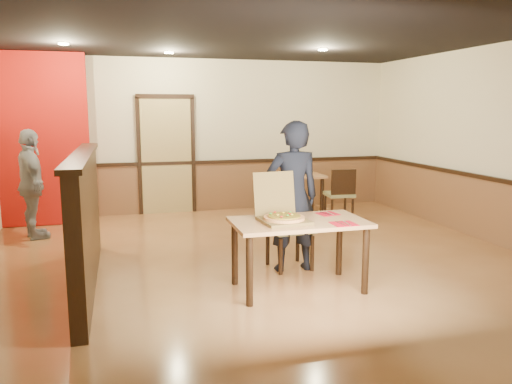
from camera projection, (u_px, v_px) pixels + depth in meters
floor at (260, 264)px, 6.17m from camera, size 7.00×7.00×0.00m
ceiling at (260, 29)px, 5.71m from camera, size 7.00×7.00×0.00m
wall_back at (209, 136)px, 9.27m from camera, size 7.00×0.00×7.00m
wall_right at (505, 146)px, 6.85m from camera, size 0.00×7.00×7.00m
wainscot_back at (210, 187)px, 9.40m from camera, size 7.00×0.04×0.90m
chair_rail_back at (210, 162)px, 9.30m from camera, size 7.00×0.06×0.06m
wainscot_right at (498, 213)px, 7.00m from camera, size 0.04×7.00×0.90m
chair_rail_right at (499, 180)px, 6.92m from camera, size 0.06×7.00×0.06m
back_door at (167, 156)px, 9.08m from camera, size 0.90×0.06×2.10m
booth_partition at (86, 219)px, 5.34m from camera, size 0.20×3.10×1.44m
red_accent_panel at (37, 140)px, 8.04m from camera, size 1.60×0.20×2.78m
spot_a at (63, 44)px, 6.83m from camera, size 0.14×0.14×0.02m
spot_b at (169, 52)px, 7.89m from camera, size 0.14×0.14×0.02m
spot_c at (323, 50)px, 7.51m from camera, size 0.14×0.14×0.02m
main_table at (299, 231)px, 5.22m from camera, size 1.40×0.80×0.75m
diner_chair at (287, 223)px, 6.02m from camera, size 0.53×0.53×0.99m
side_chair_left at (288, 196)px, 8.30m from camera, size 0.59×0.59×0.84m
side_chair_right at (340, 192)px, 8.52m from camera, size 0.48×0.48×0.90m
side_table at (303, 184)px, 8.98m from camera, size 0.71×0.71×0.73m
diner at (292, 197)px, 5.82m from camera, size 0.66×0.44×1.77m
passerby at (32, 184)px, 7.27m from camera, size 0.68×1.02×1.62m
pizza_box at (282, 216)px, 5.15m from camera, size 0.50×0.58×0.49m
pizza at (284, 218)px, 5.10m from camera, size 0.53×0.53×0.03m
napkin_near at (344, 224)px, 5.04m from camera, size 0.24×0.24×0.01m
napkin_far at (328, 214)px, 5.52m from camera, size 0.25×0.25×0.01m
condiment at (303, 169)px, 9.06m from camera, size 0.07×0.07×0.17m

